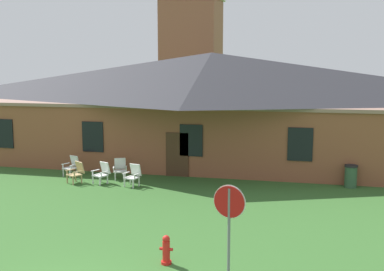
{
  "coord_description": "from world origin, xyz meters",
  "views": [
    {
      "loc": [
        4.92,
        -8.39,
        5.2
      ],
      "look_at": [
        1.13,
        7.95,
        2.71
      ],
      "focal_mm": 43.73,
      "sensor_mm": 36.0,
      "label": 1
    }
  ],
  "objects_px": {
    "trash_bin": "(351,176)",
    "lawn_chair_near_door": "(76,172)",
    "stop_sign": "(229,214)",
    "lawn_chair_middle": "(120,168)",
    "lawn_chair_right_end": "(133,175)",
    "fire_hydrant": "(166,250)",
    "lawn_chair_by_porch": "(72,165)",
    "lawn_chair_left_end": "(102,172)"
  },
  "relations": [
    {
      "from": "fire_hydrant",
      "to": "trash_bin",
      "type": "relative_size",
      "value": 0.81
    },
    {
      "from": "lawn_chair_by_porch",
      "to": "lawn_chair_left_end",
      "type": "xyz_separation_m",
      "value": [
        2.01,
        -1.05,
        0.0
      ]
    },
    {
      "from": "lawn_chair_near_door",
      "to": "trash_bin",
      "type": "relative_size",
      "value": 0.98
    },
    {
      "from": "lawn_chair_near_door",
      "to": "trash_bin",
      "type": "height_order",
      "value": "trash_bin"
    },
    {
      "from": "stop_sign",
      "to": "lawn_chair_near_door",
      "type": "distance_m",
      "value": 11.67
    },
    {
      "from": "lawn_chair_right_end",
      "to": "fire_hydrant",
      "type": "distance_m",
      "value": 8.39
    },
    {
      "from": "lawn_chair_left_end",
      "to": "fire_hydrant",
      "type": "bearing_deg",
      "value": -55.78
    },
    {
      "from": "stop_sign",
      "to": "fire_hydrant",
      "type": "bearing_deg",
      "value": 155.96
    },
    {
      "from": "lawn_chair_middle",
      "to": "trash_bin",
      "type": "relative_size",
      "value": 0.98
    },
    {
      "from": "stop_sign",
      "to": "lawn_chair_middle",
      "type": "distance_m",
      "value": 11.54
    },
    {
      "from": "lawn_chair_left_end",
      "to": "trash_bin",
      "type": "height_order",
      "value": "trash_bin"
    },
    {
      "from": "lawn_chair_near_door",
      "to": "lawn_chair_middle",
      "type": "height_order",
      "value": "same"
    },
    {
      "from": "fire_hydrant",
      "to": "trash_bin",
      "type": "height_order",
      "value": "trash_bin"
    },
    {
      "from": "stop_sign",
      "to": "lawn_chair_by_porch",
      "type": "height_order",
      "value": "stop_sign"
    },
    {
      "from": "trash_bin",
      "to": "lawn_chair_near_door",
      "type": "bearing_deg",
      "value": -170.64
    },
    {
      "from": "lawn_chair_left_end",
      "to": "trash_bin",
      "type": "xyz_separation_m",
      "value": [
        10.77,
        1.79,
        -0.0
      ]
    },
    {
      "from": "stop_sign",
      "to": "fire_hydrant",
      "type": "xyz_separation_m",
      "value": [
        -1.78,
        0.8,
        -1.37
      ]
    },
    {
      "from": "lawn_chair_by_porch",
      "to": "lawn_chair_near_door",
      "type": "height_order",
      "value": "same"
    },
    {
      "from": "stop_sign",
      "to": "fire_hydrant",
      "type": "height_order",
      "value": "stop_sign"
    },
    {
      "from": "lawn_chair_by_porch",
      "to": "lawn_chair_left_end",
      "type": "height_order",
      "value": "same"
    },
    {
      "from": "stop_sign",
      "to": "lawn_chair_left_end",
      "type": "bearing_deg",
      "value": 129.6
    },
    {
      "from": "lawn_chair_right_end",
      "to": "lawn_chair_near_door",
      "type": "bearing_deg",
      "value": -178.5
    },
    {
      "from": "lawn_chair_by_porch",
      "to": "lawn_chair_near_door",
      "type": "xyz_separation_m",
      "value": [
        0.85,
        -1.23,
        0.0
      ]
    },
    {
      "from": "stop_sign",
      "to": "fire_hydrant",
      "type": "distance_m",
      "value": 2.39
    },
    {
      "from": "lawn_chair_by_porch",
      "to": "fire_hydrant",
      "type": "distance_m",
      "value": 11.3
    },
    {
      "from": "fire_hydrant",
      "to": "lawn_chair_middle",
      "type": "bearing_deg",
      "value": 118.76
    },
    {
      "from": "fire_hydrant",
      "to": "lawn_chair_by_porch",
      "type": "bearing_deg",
      "value": 129.67
    },
    {
      "from": "lawn_chair_right_end",
      "to": "fire_hydrant",
      "type": "relative_size",
      "value": 1.21
    },
    {
      "from": "lawn_chair_near_door",
      "to": "stop_sign",
      "type": "bearing_deg",
      "value": -45.42
    },
    {
      "from": "lawn_chair_right_end",
      "to": "trash_bin",
      "type": "distance_m",
      "value": 9.44
    },
    {
      "from": "stop_sign",
      "to": "lawn_chair_middle",
      "type": "height_order",
      "value": "stop_sign"
    },
    {
      "from": "lawn_chair_near_door",
      "to": "lawn_chair_right_end",
      "type": "relative_size",
      "value": 1.0
    },
    {
      "from": "trash_bin",
      "to": "lawn_chair_middle",
      "type": "bearing_deg",
      "value": -175.57
    },
    {
      "from": "lawn_chair_by_porch",
      "to": "trash_bin",
      "type": "distance_m",
      "value": 12.8
    },
    {
      "from": "lawn_chair_near_door",
      "to": "lawn_chair_middle",
      "type": "relative_size",
      "value": 1.0
    },
    {
      "from": "lawn_chair_near_door",
      "to": "lawn_chair_by_porch",
      "type": "bearing_deg",
      "value": 124.8
    },
    {
      "from": "lawn_chair_middle",
      "to": "fire_hydrant",
      "type": "height_order",
      "value": "lawn_chair_middle"
    },
    {
      "from": "stop_sign",
      "to": "lawn_chair_near_door",
      "type": "height_order",
      "value": "stop_sign"
    },
    {
      "from": "stop_sign",
      "to": "trash_bin",
      "type": "distance_m",
      "value": 10.98
    },
    {
      "from": "stop_sign",
      "to": "lawn_chair_right_end",
      "type": "xyz_separation_m",
      "value": [
        -5.47,
        8.34,
        -1.25
      ]
    },
    {
      "from": "lawn_chair_left_end",
      "to": "lawn_chair_middle",
      "type": "distance_m",
      "value": 1.09
    },
    {
      "from": "stop_sign",
      "to": "trash_bin",
      "type": "bearing_deg",
      "value": 69.72
    }
  ]
}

